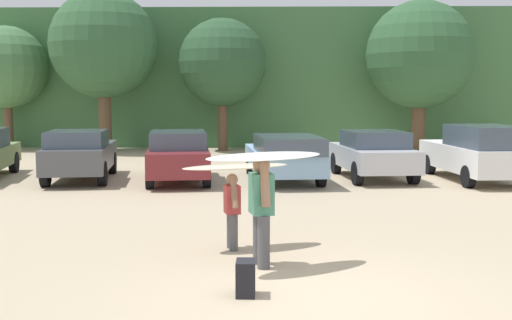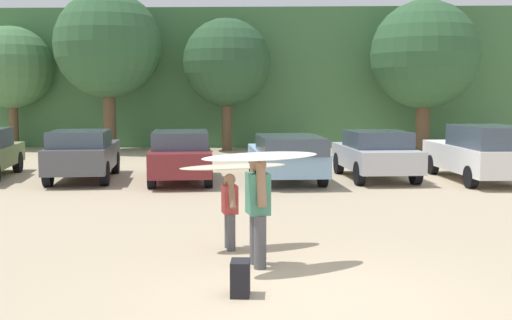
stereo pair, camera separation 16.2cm
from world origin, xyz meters
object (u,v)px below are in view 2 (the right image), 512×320
parked_car_silver (375,153)px  person_adult (258,204)px  surfboard_cream (234,167)px  parked_car_maroon (180,155)px  parked_car_white (480,152)px  parked_car_sky_blue (287,156)px  surfboard_white (262,156)px  parked_car_dark_gray (83,153)px  backpack_dropped (240,278)px  person_child (230,207)px

parked_car_silver → person_adult: (-3.24, -9.97, 0.15)m
parked_car_silver → surfboard_cream: (-3.67, -8.85, 0.58)m
parked_car_maroon → parked_car_white: parked_car_white is taller
surfboard_cream → parked_car_sky_blue: bearing=-120.9°
parked_car_sky_blue → surfboard_white: size_ratio=2.67×
parked_car_dark_gray → person_adult: bearing=-158.3°
parked_car_maroon → surfboard_cream: parked_car_maroon is taller
parked_car_sky_blue → backpack_dropped: bearing=169.1°
parked_car_sky_blue → person_adult: 9.41m
parked_car_maroon → parked_car_white: (8.74, 0.26, 0.08)m
parked_car_sky_blue → parked_car_white: 5.64m
person_child → parked_car_maroon: bearing=-90.8°
person_child → surfboard_white: surfboard_white is taller
parked_car_dark_gray → surfboard_cream: (5.05, -8.31, 0.56)m
person_adult → backpack_dropped: 1.57m
parked_car_sky_blue → surfboard_cream: (-0.99, -8.26, 0.60)m
person_adult → parked_car_sky_blue: bearing=-108.3°
parked_car_dark_gray → parked_car_maroon: bearing=-102.5°
surfboard_white → parked_car_maroon: bearing=-105.7°
person_adult → backpack_dropped: bearing=67.8°
person_child → surfboard_cream: 0.66m
parked_car_maroon → person_child: 8.46m
parked_car_silver → backpack_dropped: (-3.42, -11.37, -0.55)m
surfboard_white → parked_car_white: bearing=-153.7°
parked_car_maroon → parked_car_sky_blue: parked_car_maroon is taller
parked_car_dark_gray → parked_car_silver: bearing=-94.9°
surfboard_white → surfboard_cream: surfboard_white is taller
parked_car_white → surfboard_cream: bearing=136.3°
person_child → parked_car_dark_gray: bearing=-74.1°
parked_car_dark_gray → person_adult: (5.49, -9.43, 0.12)m
parked_car_maroon → surfboard_white: 9.76m
parked_car_sky_blue → person_child: bearing=165.8°
parked_car_silver → surfboard_white: size_ratio=2.26×
person_child → surfboard_cream: size_ratio=0.66×
surfboard_white → person_adult: bearing=-98.8°
parked_car_dark_gray → parked_car_white: parked_car_white is taller
parked_car_sky_blue → parked_car_white: parked_car_white is taller
parked_car_maroon → surfboard_white: (2.60, -9.37, 0.87)m
parked_car_sky_blue → parked_car_white: bearing=-96.1°
parked_car_silver → surfboard_cream: parked_car_silver is taller
parked_car_dark_gray → backpack_dropped: size_ratio=10.12×
person_adult → person_child: bearing=-79.3°
parked_car_dark_gray → surfboard_white: size_ratio=2.41×
surfboard_white → surfboard_cream: (-0.49, 1.27, -0.29)m
surfboard_cream → parked_car_silver: bearing=-136.6°
surfboard_white → person_child: bearing=-96.0°
parked_car_white → surfboard_cream: (-6.63, -8.36, 0.50)m
parked_car_maroon → parked_car_sky_blue: 3.11m
parked_car_dark_gray → parked_car_sky_blue: parked_car_dark_gray is taller
parked_car_white → parked_car_silver: bearing=75.3°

